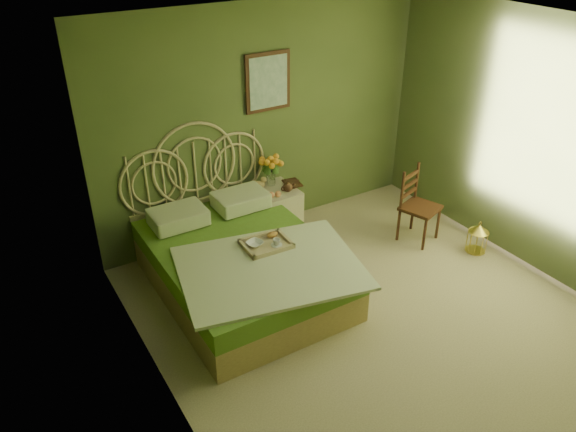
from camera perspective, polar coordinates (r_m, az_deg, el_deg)
floor at (r=5.41m, az=9.81°, el=-10.92°), size 4.50×4.50×0.00m
ceiling at (r=4.24m, az=12.92°, el=16.94°), size 4.50×4.50×0.00m
wall_back at (r=6.36m, az=-2.41°, el=9.57°), size 4.00×0.00×4.00m
wall_left at (r=3.80m, az=-12.28°, el=-6.20°), size 0.00×4.50×4.50m
wall_right at (r=6.12m, az=25.44°, el=5.81°), size 0.00×4.50×4.50m
wall_art at (r=6.21m, az=-2.05°, el=13.46°), size 0.54×0.04×0.64m
bed at (r=5.64m, az=-4.90°, el=-4.58°), size 1.85×2.34×1.45m
nightstand at (r=6.52m, az=-1.56°, el=1.01°), size 0.52×0.52×1.01m
chair at (r=6.55m, az=12.95°, el=1.61°), size 0.49×0.49×0.87m
birdcage at (r=6.62m, az=18.68°, el=-2.16°), size 0.22×0.22×0.34m
book_lower at (r=6.49m, az=-0.29°, el=3.20°), size 0.22×0.27×0.02m
book_upper at (r=6.49m, az=-0.29°, el=3.35°), size 0.25×0.26×0.02m
cereal_bowl at (r=5.42m, az=-3.40°, el=-2.82°), size 0.19×0.19×0.04m
coffee_cup at (r=5.40m, az=-1.17°, el=-2.69°), size 0.09×0.09×0.07m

